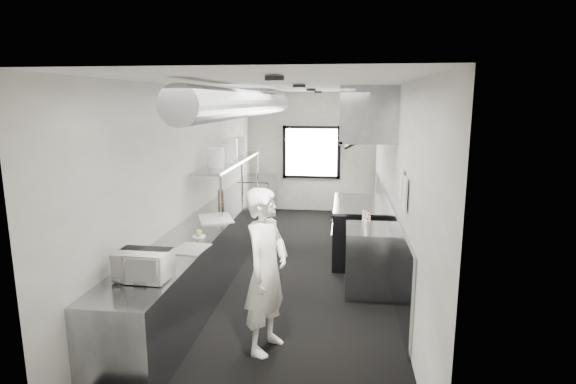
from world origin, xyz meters
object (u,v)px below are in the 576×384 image
(plate_stack_c, at_px, (230,149))
(deli_tub_b, at_px, (138,261))
(squeeze_bottle_c, at_px, (368,223))
(microwave, at_px, (143,265))
(squeeze_bottle_d, at_px, (368,218))
(range, at_px, (358,230))
(small_plate, at_px, (199,237))
(plate_stack_d, at_px, (240,146))
(plate_stack_b, at_px, (227,153))
(plate_stack_a, at_px, (216,157))
(pass_shelf, at_px, (231,162))
(far_work_table, at_px, (258,197))
(squeeze_bottle_b, at_px, (367,226))
(deli_tub_a, at_px, (136,269))
(cutting_board, at_px, (216,218))
(line_cook, at_px, (266,271))
(exhaust_hood, at_px, (366,114))
(squeeze_bottle_e, at_px, (364,216))
(bottle_station, at_px, (369,260))
(knife_block, at_px, (221,197))
(squeeze_bottle_a, at_px, (367,228))
(prep_counter, at_px, (211,249))

(plate_stack_c, bearing_deg, deli_tub_b, -91.63)
(squeeze_bottle_c, bearing_deg, microwave, -137.19)
(squeeze_bottle_d, bearing_deg, plate_stack_c, 145.82)
(range, relative_size, small_plate, 9.55)
(plate_stack_d, bearing_deg, plate_stack_b, -87.92)
(plate_stack_a, distance_m, squeeze_bottle_d, 2.55)
(pass_shelf, bearing_deg, plate_stack_c, 112.07)
(far_work_table, xyz_separation_m, squeeze_bottle_b, (2.24, -4.09, 0.53))
(far_work_table, relative_size, plate_stack_b, 3.92)
(deli_tub_a, distance_m, cutting_board, 2.20)
(line_cook, xyz_separation_m, deli_tub_a, (-1.26, -0.32, 0.09))
(exhaust_hood, height_order, microwave, exhaust_hood)
(squeeze_bottle_c, height_order, squeeze_bottle_e, squeeze_bottle_c)
(small_plate, relative_size, squeeze_bottle_c, 0.96)
(range, height_order, microwave, microwave)
(line_cook, relative_size, plate_stack_c, 4.63)
(squeeze_bottle_d, bearing_deg, squeeze_bottle_c, -92.50)
(range, xyz_separation_m, plate_stack_c, (-2.27, 0.40, 1.29))
(far_work_table, height_order, deli_tub_a, deli_tub_a)
(bottle_station, distance_m, squeeze_bottle_c, 0.54)
(knife_block, relative_size, squeeze_bottle_e, 1.38)
(squeeze_bottle_a, bearing_deg, line_cook, -129.39)
(prep_counter, relative_size, knife_block, 26.74)
(small_plate, bearing_deg, prep_counter, 98.09)
(far_work_table, xyz_separation_m, plate_stack_c, (-0.08, -2.10, 1.31))
(plate_stack_b, xyz_separation_m, squeeze_bottle_b, (2.26, -1.59, -0.74))
(exhaust_hood, xyz_separation_m, plate_stack_c, (-2.33, 0.40, -0.63))
(pass_shelf, bearing_deg, deli_tub_b, -92.32)
(cutting_board, bearing_deg, squeeze_bottle_d, -0.36)
(deli_tub_b, bearing_deg, pass_shelf, 87.68)
(line_cook, distance_m, deli_tub_b, 1.34)
(range, distance_m, plate_stack_b, 2.55)
(microwave, xyz_separation_m, plate_stack_b, (-0.06, 3.51, 0.68))
(squeeze_bottle_e, bearing_deg, squeeze_bottle_c, -84.52)
(plate_stack_d, bearing_deg, squeeze_bottle_d, -44.87)
(small_plate, distance_m, knife_block, 1.90)
(squeeze_bottle_a, bearing_deg, plate_stack_b, 142.36)
(squeeze_bottle_b, xyz_separation_m, squeeze_bottle_e, (-0.01, 0.54, -0.00))
(microwave, height_order, squeeze_bottle_d, microwave)
(bottle_station, relative_size, squeeze_bottle_b, 5.46)
(deli_tub_a, distance_m, plate_stack_d, 4.58)
(pass_shelf, distance_m, cutting_board, 1.62)
(squeeze_bottle_a, height_order, squeeze_bottle_b, squeeze_bottle_a)
(bottle_station, relative_size, squeeze_bottle_d, 5.30)
(deli_tub_b, xyz_separation_m, plate_stack_d, (0.11, 4.29, 0.80))
(small_plate, relative_size, plate_stack_c, 0.45)
(exhaust_hood, bearing_deg, far_work_table, 131.94)
(small_plate, relative_size, plate_stack_b, 0.55)
(squeeze_bottle_a, distance_m, squeeze_bottle_c, 0.30)
(microwave, bearing_deg, exhaust_hood, 59.49)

